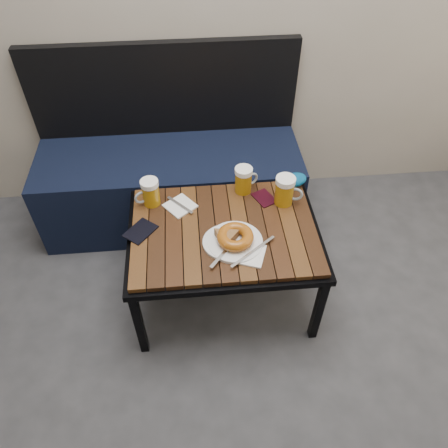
{
  "coord_description": "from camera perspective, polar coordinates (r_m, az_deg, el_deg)",
  "views": [
    {
      "loc": [
        -0.05,
        -0.14,
        1.84
      ],
      "look_at": [
        0.07,
        1.16,
        0.5
      ],
      "focal_mm": 35.0,
      "sensor_mm": 36.0,
      "label": 1
    }
  ],
  "objects": [
    {
      "name": "plate_pie",
      "position": [
        1.82,
        0.27,
        -2.07
      ],
      "size": [
        0.2,
        0.2,
        0.06
      ],
      "color": "white",
      "rests_on": "cafe_table"
    },
    {
      "name": "bench",
      "position": [
        2.47,
        -6.92,
        6.0
      ],
      "size": [
        1.4,
        0.5,
        0.95
      ],
      "color": "black",
      "rests_on": "ground"
    },
    {
      "name": "napkin_left",
      "position": [
        2.0,
        -5.76,
        2.38
      ],
      "size": [
        0.17,
        0.17,
        0.01
      ],
      "rotation": [
        0.0,
        0.0,
        0.66
      ],
      "color": "white",
      "rests_on": "cafe_table"
    },
    {
      "name": "plate_bagel",
      "position": [
        1.82,
        1.47,
        -1.98
      ],
      "size": [
        0.28,
        0.26,
        0.06
      ],
      "color": "white",
      "rests_on": "cafe_table"
    },
    {
      "name": "passport_navy",
      "position": [
        1.91,
        -10.85,
        -0.93
      ],
      "size": [
        0.16,
        0.16,
        0.01
      ],
      "primitive_type": "cube",
      "rotation": [
        0.0,
        0.0,
        -0.69
      ],
      "color": "black",
      "rests_on": "cafe_table"
    },
    {
      "name": "beer_mug_centre",
      "position": [
        2.03,
        2.61,
        5.81
      ],
      "size": [
        0.13,
        0.1,
        0.13
      ],
      "rotation": [
        0.0,
        0.0,
        0.41
      ],
      "color": "#A5720D",
      "rests_on": "cafe_table"
    },
    {
      "name": "beer_mug_left",
      "position": [
        1.99,
        -9.63,
        4.09
      ],
      "size": [
        0.13,
        0.1,
        0.13
      ],
      "rotation": [
        0.0,
        0.0,
        3.53
      ],
      "color": "#A5720D",
      "rests_on": "cafe_table"
    },
    {
      "name": "passport_burgundy",
      "position": [
        2.04,
        5.28,
        3.4
      ],
      "size": [
        0.12,
        0.13,
        0.01
      ],
      "primitive_type": "cube",
      "rotation": [
        0.0,
        0.0,
        0.45
      ],
      "color": "black",
      "rests_on": "cafe_table"
    },
    {
      "name": "cafe_table",
      "position": [
        1.92,
        0.0,
        -1.49
      ],
      "size": [
        0.84,
        0.62,
        0.47
      ],
      "color": "black",
      "rests_on": "ground"
    },
    {
      "name": "knit_pouch",
      "position": [
        2.11,
        9.15,
        5.69
      ],
      "size": [
        0.15,
        0.12,
        0.06
      ],
      "primitive_type": "ellipsoid",
      "rotation": [
        0.0,
        0.0,
        0.33
      ],
      "color": "navy",
      "rests_on": "cafe_table"
    },
    {
      "name": "napkin_right",
      "position": [
        1.79,
        2.94,
        -3.86
      ],
      "size": [
        0.18,
        0.17,
        0.01
      ],
      "rotation": [
        0.0,
        0.0,
        -0.35
      ],
      "color": "white",
      "rests_on": "cafe_table"
    },
    {
      "name": "beer_mug_right",
      "position": [
        1.98,
        7.98,
        4.36
      ],
      "size": [
        0.14,
        0.11,
        0.14
      ],
      "rotation": [
        0.0,
        0.0,
        -0.3
      ],
      "color": "#A5720D",
      "rests_on": "cafe_table"
    }
  ]
}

